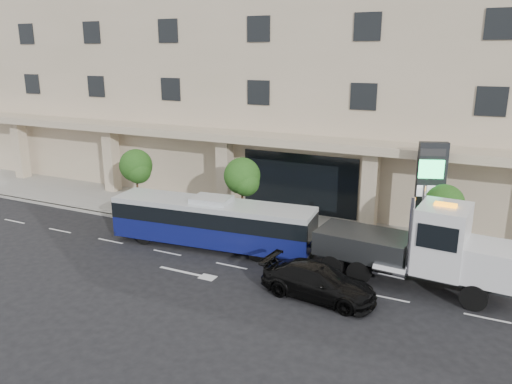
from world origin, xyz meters
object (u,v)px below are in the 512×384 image
city_bus (212,222)px  signage_pylon (429,196)px  tow_truck (420,249)px  black_sedan (318,282)px

city_bus → signage_pylon: bearing=17.2°
city_bus → tow_truck: tow_truck is taller
black_sedan → signage_pylon: 8.76m
black_sedan → signage_pylon: size_ratio=0.88×
city_bus → tow_truck: bearing=-5.9°
city_bus → black_sedan: bearing=-28.6°
signage_pylon → black_sedan: bearing=-134.2°
tow_truck → black_sedan: tow_truck is taller
tow_truck → black_sedan: (-3.82, -3.05, -1.13)m
city_bus → black_sedan: city_bus is taller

